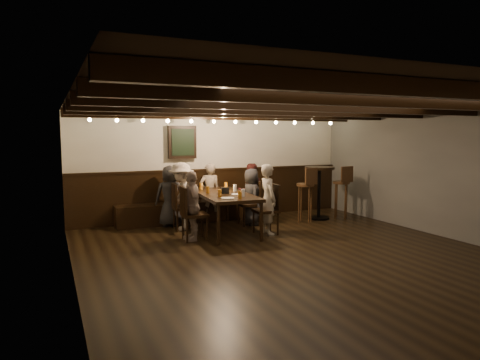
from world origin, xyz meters
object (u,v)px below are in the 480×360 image
person_bench_right (250,192)px  bar_stool_left (305,202)px  chair_right_far (267,219)px  person_left_near (181,196)px  person_left_far (192,206)px  person_bench_centre (210,193)px  high_top_table (319,185)px  chair_right_near (250,212)px  person_bench_left (170,196)px  person_right_far (268,199)px  person_right_near (251,197)px  chair_left_near (183,216)px  chair_left_far (194,224)px  bar_stool_right (341,199)px  dining_table (224,196)px

person_bench_right → bar_stool_left: person_bench_right is taller
chair_right_far → bar_stool_left: bar_stool_left is taller
person_left_near → person_left_far: bearing=0.0°
person_bench_centre → high_top_table: bearing=168.0°
person_left_far → bar_stool_left: 2.81m
chair_right_near → person_left_far: bearing=121.5°
person_bench_left → bar_stool_left: bearing=167.8°
person_bench_left → person_right_far: (1.53, -1.48, 0.04)m
chair_right_far → person_right_near: person_right_near is taller
chair_left_near → chair_left_far: 0.90m
person_right_near → bar_stool_right: 2.20m
bar_stool_left → person_bench_left: bearing=153.1°
chair_left_near → person_left_near: person_left_near is taller
person_right_near → person_right_far: person_right_far is taller
chair_left_far → bar_stool_left: bar_stool_left is taller
person_bench_left → person_left_near: (0.11, -0.46, 0.04)m
person_bench_right → person_right_near: bearing=71.6°
chair_left_far → high_top_table: 3.34m
chair_right_far → person_left_near: person_left_near is taller
chair_right_near → person_bench_left: 1.72m
person_bench_left → person_left_near: person_left_near is taller
person_bench_centre → person_left_near: 0.96m
person_bench_right → high_top_table: 1.58m
chair_left_far → person_right_near: (1.54, 0.78, 0.30)m
dining_table → bar_stool_right: size_ratio=1.76×
chair_right_near → high_top_table: (1.71, -0.06, 0.50)m
person_bench_centre → person_right_near: bearing=141.3°
chair_right_far → person_left_far: person_left_far is taller
person_bench_right → person_left_far: person_bench_right is taller
dining_table → chair_left_far: bearing=-148.0°
person_bench_centre → person_right_near: size_ratio=1.08×
dining_table → person_bench_right: 1.27m
person_bench_centre → person_left_near: size_ratio=0.95×
person_bench_right → person_left_far: (-1.76, -1.21, -0.01)m
chair_left_far → person_bench_left: person_bench_left is taller
person_bench_right → person_right_far: person_right_far is taller
person_bench_left → person_right_far: person_right_far is taller
person_left_near → person_bench_centre: bearing=128.7°
person_bench_left → person_right_near: person_bench_left is taller
chair_left_near → person_bench_right: person_bench_right is taller
chair_right_far → person_right_near: 0.95m
chair_left_near → person_left_far: 0.96m
chair_right_far → person_right_far: size_ratio=0.71×
chair_left_far → person_bench_centre: bearing=154.3°
person_bench_right → person_right_near: 0.48m
person_bench_centre → chair_left_near: bearing=39.8°
chair_left_far → high_top_table: (3.22, 0.72, 0.48)m
chair_left_far → bar_stool_left: 2.77m
person_right_near → bar_stool_left: 1.22m
person_bench_centre → person_right_near: 0.96m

